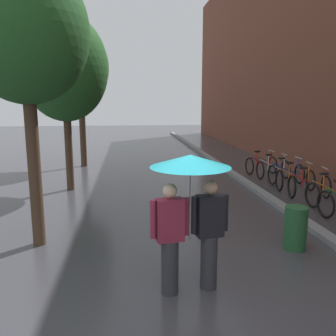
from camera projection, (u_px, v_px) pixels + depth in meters
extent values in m
plane|color=#38383D|center=(195.00, 302.00, 5.04)|extent=(80.00, 80.00, 0.00)
cube|color=slate|center=(224.00, 167.00, 15.15)|extent=(0.30, 36.00, 0.12)
cylinder|color=#473323|center=(34.00, 169.00, 6.82)|extent=(0.25, 0.25, 3.13)
ellipsoid|color=#235623|center=(24.00, 31.00, 6.35)|extent=(2.35, 2.35, 2.67)
cylinder|color=#473323|center=(69.00, 150.00, 11.31)|extent=(0.24, 0.24, 2.66)
ellipsoid|color=#235623|center=(64.00, 68.00, 10.83)|extent=(2.70, 2.70, 3.34)
cylinder|color=#473323|center=(83.00, 131.00, 15.57)|extent=(0.28, 0.28, 3.15)
ellipsoid|color=#2D6628|center=(80.00, 67.00, 15.05)|extent=(2.49, 2.49, 3.20)
torus|color=black|center=(326.00, 204.00, 8.66)|extent=(0.12, 0.70, 0.70)
torus|color=black|center=(313.00, 195.00, 9.53)|extent=(0.12, 0.70, 0.70)
cylinder|color=orange|center=(326.00, 187.00, 9.58)|extent=(0.88, 0.12, 0.43)
cylinder|color=orange|center=(323.00, 185.00, 9.55)|extent=(0.04, 0.04, 0.55)
cube|color=black|center=(324.00, 174.00, 9.49)|extent=(0.23, 0.12, 0.06)
torus|color=black|center=(326.00, 187.00, 10.43)|extent=(0.15, 0.70, 0.70)
torus|color=black|center=(292.00, 187.00, 10.45)|extent=(0.15, 0.70, 0.70)
cylinder|color=red|center=(306.00, 180.00, 10.40)|extent=(0.88, 0.16, 0.43)
cylinder|color=red|center=(303.00, 178.00, 10.39)|extent=(0.04, 0.04, 0.55)
cube|color=black|center=(303.00, 168.00, 10.33)|extent=(0.23, 0.13, 0.06)
cylinder|color=red|center=(324.00, 178.00, 10.37)|extent=(0.04, 0.04, 0.58)
cylinder|color=#9E9EA3|center=(325.00, 168.00, 10.32)|extent=(0.09, 0.46, 0.03)
torus|color=black|center=(311.00, 180.00, 11.31)|extent=(0.13, 0.70, 0.70)
torus|color=black|center=(279.00, 180.00, 11.30)|extent=(0.13, 0.70, 0.70)
cylinder|color=orange|center=(292.00, 174.00, 11.27)|extent=(0.88, 0.13, 0.43)
cylinder|color=orange|center=(289.00, 172.00, 11.25)|extent=(0.04, 0.04, 0.55)
cube|color=black|center=(290.00, 163.00, 11.20)|extent=(0.23, 0.12, 0.06)
cylinder|color=orange|center=(309.00, 172.00, 11.26)|extent=(0.04, 0.04, 0.58)
cylinder|color=#9E9EA3|center=(309.00, 163.00, 11.20)|extent=(0.08, 0.46, 0.03)
torus|color=black|center=(299.00, 174.00, 12.34)|extent=(0.08, 0.70, 0.70)
torus|color=black|center=(272.00, 175.00, 12.19)|extent=(0.08, 0.70, 0.70)
cylinder|color=#233DA8|center=(284.00, 169.00, 12.22)|extent=(0.88, 0.07, 0.43)
cylinder|color=#233DA8|center=(281.00, 167.00, 12.19)|extent=(0.04, 0.04, 0.55)
cube|color=black|center=(282.00, 158.00, 12.13)|extent=(0.22, 0.11, 0.06)
cylinder|color=#233DA8|center=(298.00, 166.00, 12.28)|extent=(0.04, 0.04, 0.58)
cylinder|color=#9E9EA3|center=(298.00, 158.00, 12.22)|extent=(0.04, 0.46, 0.03)
torus|color=black|center=(286.00, 170.00, 13.15)|extent=(0.09, 0.70, 0.70)
torus|color=black|center=(260.00, 170.00, 13.00)|extent=(0.09, 0.70, 0.70)
cylinder|color=silver|center=(271.00, 165.00, 13.02)|extent=(0.88, 0.07, 0.43)
cylinder|color=silver|center=(268.00, 163.00, 12.99)|extent=(0.04, 0.04, 0.55)
cube|color=black|center=(269.00, 155.00, 12.94)|extent=(0.22, 0.11, 0.06)
cylinder|color=silver|center=(284.00, 162.00, 13.09)|extent=(0.04, 0.04, 0.58)
cylinder|color=#9E9EA3|center=(285.00, 154.00, 13.03)|extent=(0.05, 0.46, 0.03)
torus|color=black|center=(273.00, 165.00, 14.10)|extent=(0.15, 0.70, 0.70)
torus|color=black|center=(250.00, 166.00, 13.86)|extent=(0.15, 0.70, 0.70)
cylinder|color=red|center=(259.00, 161.00, 13.92)|extent=(0.88, 0.15, 0.43)
cylinder|color=red|center=(257.00, 159.00, 13.88)|extent=(0.04, 0.04, 0.55)
cube|color=black|center=(257.00, 151.00, 13.83)|extent=(0.23, 0.13, 0.06)
cylinder|color=red|center=(271.00, 158.00, 14.03)|extent=(0.04, 0.04, 0.58)
cylinder|color=#9E9EA3|center=(272.00, 151.00, 13.97)|extent=(0.09, 0.46, 0.03)
cylinder|color=#2D2D33|center=(170.00, 267.00, 5.21)|extent=(0.26, 0.26, 0.84)
cube|color=maroon|center=(170.00, 220.00, 5.08)|extent=(0.43, 0.28, 0.63)
sphere|color=beige|center=(170.00, 191.00, 5.00)|extent=(0.21, 0.21, 0.21)
cylinder|color=maroon|center=(153.00, 219.00, 5.01)|extent=(0.09, 0.09, 0.57)
cylinder|color=maroon|center=(186.00, 216.00, 5.13)|extent=(0.09, 0.09, 0.57)
cylinder|color=#2D2D33|center=(209.00, 262.00, 5.37)|extent=(0.26, 0.26, 0.85)
cube|color=black|center=(210.00, 216.00, 5.23)|extent=(0.43, 0.28, 0.63)
sphere|color=tan|center=(210.00, 187.00, 5.15)|extent=(0.21, 0.21, 0.21)
cylinder|color=black|center=(194.00, 215.00, 5.16)|extent=(0.09, 0.09, 0.57)
cylinder|color=black|center=(225.00, 213.00, 5.29)|extent=(0.09, 0.09, 0.57)
cylinder|color=#9E9EA3|center=(190.00, 204.00, 5.13)|extent=(0.02, 0.02, 1.14)
cone|color=#1EB2C6|center=(190.00, 161.00, 5.02)|extent=(1.18, 1.18, 0.18)
cylinder|color=#1E4C28|center=(295.00, 228.00, 6.82)|extent=(0.44, 0.44, 0.85)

